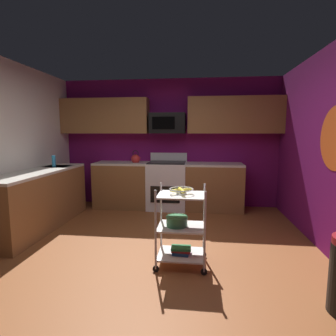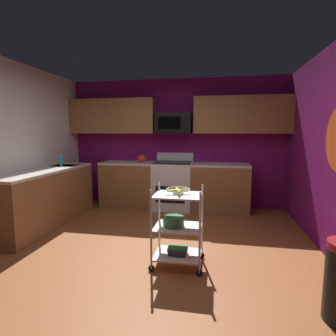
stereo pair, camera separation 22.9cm
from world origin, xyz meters
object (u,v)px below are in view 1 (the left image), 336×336
object	(u,v)px
microwave	(168,123)
fruit_bowl	(181,190)
book_stack	(181,250)
kettle	(136,159)
dish_soap_bottle	(54,161)
oven_range	(167,185)
rolling_cart	(181,227)
mixing_bowl_large	(177,221)

from	to	relation	value
microwave	fruit_bowl	world-z (taller)	microwave
book_stack	kettle	world-z (taller)	kettle
book_stack	kettle	size ratio (longest dim) A/B	0.87
microwave	dish_soap_bottle	size ratio (longest dim) A/B	3.50
fruit_bowl	kettle	distance (m)	2.57
microwave	book_stack	world-z (taller)	microwave
oven_range	rolling_cart	bearing A→B (deg)	-79.21
kettle	fruit_bowl	bearing A→B (deg)	-65.10
kettle	oven_range	bearing A→B (deg)	0.35
oven_range	book_stack	world-z (taller)	oven_range
oven_range	mixing_bowl_large	xyz separation A→B (m)	(0.39, -2.33, 0.04)
book_stack	dish_soap_bottle	distance (m)	2.89
fruit_bowl	dish_soap_bottle	distance (m)	2.77
oven_range	mixing_bowl_large	bearing A→B (deg)	-80.40
fruit_bowl	dish_soap_bottle	xyz separation A→B (m)	(-2.34, 1.47, 0.14)
fruit_bowl	dish_soap_bottle	world-z (taller)	dish_soap_bottle
rolling_cart	fruit_bowl	xyz separation A→B (m)	(-0.00, 0.00, 0.42)
dish_soap_bottle	microwave	bearing A→B (deg)	27.03
microwave	book_stack	distance (m)	2.91
rolling_cart	kettle	xyz separation A→B (m)	(-1.08, 2.33, 0.54)
oven_range	fruit_bowl	world-z (taller)	oven_range
fruit_bowl	book_stack	distance (m)	0.71
oven_range	microwave	xyz separation A→B (m)	(-0.00, 0.10, 1.22)
oven_range	fruit_bowl	xyz separation A→B (m)	(0.44, -2.33, 0.40)
mixing_bowl_large	dish_soap_bottle	size ratio (longest dim) A/B	1.26
book_stack	mixing_bowl_large	bearing A→B (deg)	180.00
microwave	book_stack	bearing A→B (deg)	-79.65
oven_range	kettle	distance (m)	0.82
microwave	oven_range	bearing A→B (deg)	-89.74
fruit_bowl	mixing_bowl_large	world-z (taller)	fruit_bowl
oven_range	kettle	bearing A→B (deg)	-179.65
rolling_cart	mixing_bowl_large	bearing A→B (deg)	180.00
mixing_bowl_large	rolling_cart	bearing A→B (deg)	-0.00
book_stack	dish_soap_bottle	size ratio (longest dim) A/B	1.15
fruit_bowl	microwave	bearing A→B (deg)	100.35
microwave	dish_soap_bottle	world-z (taller)	microwave
dish_soap_bottle	book_stack	bearing A→B (deg)	-32.16
microwave	dish_soap_bottle	xyz separation A→B (m)	(-1.89, -0.97, -0.68)
microwave	dish_soap_bottle	bearing A→B (deg)	-152.97
rolling_cart	kettle	bearing A→B (deg)	114.90
mixing_bowl_large	fruit_bowl	bearing A→B (deg)	0.00
rolling_cart	kettle	world-z (taller)	kettle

